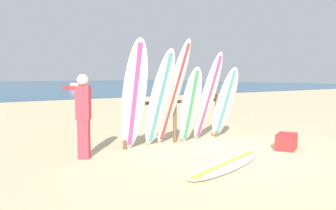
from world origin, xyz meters
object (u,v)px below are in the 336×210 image
at_px(surfboard_rack, 175,112).
at_px(surfboard_leaning_far_left, 134,96).
at_px(surfboard_leaning_center, 190,106).
at_px(small_boat_offshore, 75,87).
at_px(surfboard_leaning_left, 160,99).
at_px(surfboard_leaning_right, 225,103).
at_px(surfboard_lying_on_sand, 226,165).
at_px(surfboard_leaning_center_right, 208,97).
at_px(surfboard_leaning_center_left, 174,93).
at_px(cooler_box, 286,142).
at_px(beachgoer_standing, 83,113).

bearing_deg(surfboard_rack, surfboard_leaning_far_left, -165.41).
height_order(surfboard_leaning_center, small_boat_offshore, surfboard_leaning_center).
bearing_deg(surfboard_leaning_left, surfboard_leaning_far_left, 175.73).
distance_m(surfboard_leaning_left, surfboard_leaning_center, 0.95).
height_order(surfboard_leaning_left, surfboard_leaning_right, surfboard_leaning_left).
bearing_deg(surfboard_lying_on_sand, surfboard_leaning_left, 93.73).
bearing_deg(small_boat_offshore, surfboard_leaning_center_right, -104.73).
relative_size(surfboard_leaning_center_left, small_boat_offshore, 0.95).
bearing_deg(cooler_box, surfboard_leaning_center_left, 108.84).
height_order(surfboard_leaning_left, beachgoer_standing, surfboard_leaning_left).
bearing_deg(surfboard_leaning_center_right, surfboard_leaning_center, -176.54).
xyz_separation_m(surfboard_leaning_center_left, small_boat_offshore, (10.52, 35.93, -1.01)).
relative_size(surfboard_leaning_right, surfboard_lying_on_sand, 0.75).
height_order(surfboard_lying_on_sand, small_boat_offshore, small_boat_offshore).
distance_m(surfboard_leaning_center_right, surfboard_lying_on_sand, 2.77).
relative_size(beachgoer_standing, cooler_box, 2.85).
relative_size(surfboard_leaning_left, cooler_box, 3.80).
xyz_separation_m(surfboard_rack, beachgoer_standing, (-2.52, -0.35, 0.18)).
height_order(surfboard_rack, surfboard_leaning_center_right, surfboard_leaning_center_right).
distance_m(surfboard_rack, surfboard_lying_on_sand, 2.61).
xyz_separation_m(beachgoer_standing, cooler_box, (4.12, -1.78, -0.76)).
bearing_deg(surfboard_leaning_left, surfboard_leaning_right, 0.56).
height_order(surfboard_rack, surfboard_leaning_left, surfboard_leaning_left).
xyz_separation_m(surfboard_leaning_left, beachgoer_standing, (-1.80, 0.05, -0.20)).
relative_size(surfboard_leaning_left, surfboard_lying_on_sand, 0.90).
bearing_deg(surfboard_leaning_left, surfboard_leaning_center_left, 11.54).
height_order(surfboard_leaning_center_left, surfboard_leaning_center, surfboard_leaning_center_left).
bearing_deg(beachgoer_standing, surfboard_rack, 7.87).
bearing_deg(small_boat_offshore, surfboard_leaning_center_left, -106.33).
bearing_deg(surfboard_leaning_right, surfboard_leaning_center, 178.99).
relative_size(surfboard_leaning_center, small_boat_offshore, 0.71).
bearing_deg(surfboard_leaning_right, surfboard_leaning_center_left, 177.36).
height_order(surfboard_leaning_left, cooler_box, surfboard_leaning_left).
xyz_separation_m(surfboard_leaning_center_right, surfboard_lying_on_sand, (-1.40, -2.12, -1.10)).
xyz_separation_m(surfboard_rack, surfboard_leaning_center, (0.21, -0.36, 0.19)).
height_order(beachgoer_standing, small_boat_offshore, beachgoer_standing).
bearing_deg(surfboard_rack, cooler_box, -52.93).
distance_m(surfboard_leaning_center, surfboard_leaning_center_right, 0.63).
bearing_deg(surfboard_rack, surfboard_lying_on_sand, -103.53).
height_order(surfboard_rack, surfboard_leaning_center, surfboard_leaning_center).
bearing_deg(surfboard_leaning_left, surfboard_leaning_center, 2.46).
bearing_deg(surfboard_leaning_center_left, surfboard_leaning_left, -168.46).
distance_m(surfboard_leaning_center, beachgoer_standing, 2.73).
height_order(surfboard_leaning_far_left, surfboard_leaning_right, surfboard_leaning_far_left).
relative_size(surfboard_lying_on_sand, cooler_box, 4.22).
height_order(surfboard_leaning_center_left, cooler_box, surfboard_leaning_center_left).
xyz_separation_m(surfboard_rack, surfboard_leaning_center_right, (0.81, -0.32, 0.37)).
height_order(surfboard_leaning_far_left, surfboard_lying_on_sand, surfboard_leaning_far_left).
distance_m(surfboard_leaning_left, surfboard_lying_on_sand, 2.32).
bearing_deg(surfboard_rack, beachgoer_standing, -172.13).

